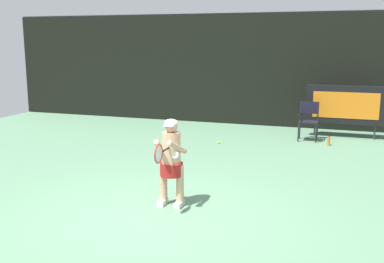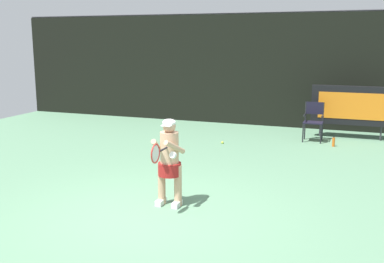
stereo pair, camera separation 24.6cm
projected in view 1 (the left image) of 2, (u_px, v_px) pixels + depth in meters
The scene contains 8 objects.
ground at pixel (149, 220), 7.20m from camera, with size 18.00×22.00×0.03m.
backdrop_screen at pixel (257, 70), 14.91m from camera, with size 18.00×0.12×3.66m.
scoreboard at pixel (346, 105), 13.09m from camera, with size 2.20×0.21×1.50m.
umpire_chair at pixel (309, 119), 12.79m from camera, with size 0.52×0.44×1.08m.
water_bottle at pixel (329, 141), 12.23m from camera, with size 0.07×0.07×0.27m.
tennis_player at pixel (171, 159), 7.68m from camera, with size 0.54×0.61×1.49m.
tennis_racket at pixel (159, 153), 7.11m from camera, with size 0.03×0.60×0.31m.
tennis_ball_spare at pixel (219, 142), 12.49m from camera, with size 0.07×0.07×0.07m.
Camera 1 is at (2.83, -6.40, 2.77)m, focal length 42.94 mm.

